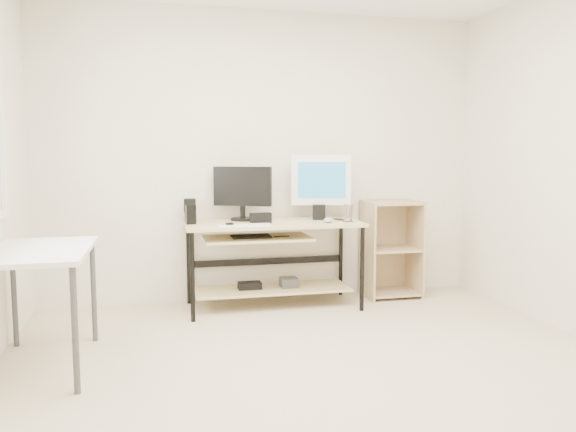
# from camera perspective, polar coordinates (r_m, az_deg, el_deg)

# --- Properties ---
(room) EXTENTS (4.01, 4.01, 2.62)m
(room) POSITION_cam_1_polar(r_m,az_deg,el_deg) (3.19, 1.83, 6.18)
(room) COLOR beige
(room) RESTS_ON ground
(desk) EXTENTS (1.50, 0.65, 0.75)m
(desk) POSITION_cam_1_polar(r_m,az_deg,el_deg) (4.85, -1.83, -3.07)
(desk) COLOR #D7C588
(desk) RESTS_ON ground
(side_table) EXTENTS (0.60, 1.00, 0.75)m
(side_table) POSITION_cam_1_polar(r_m,az_deg,el_deg) (3.77, -23.99, -4.25)
(side_table) COLOR white
(side_table) RESTS_ON ground
(shelf_unit) EXTENTS (0.50, 0.40, 0.90)m
(shelf_unit) POSITION_cam_1_polar(r_m,az_deg,el_deg) (5.37, 10.27, -3.21)
(shelf_unit) COLOR tan
(shelf_unit) RESTS_ON ground
(black_monitor) EXTENTS (0.49, 0.25, 0.47)m
(black_monitor) POSITION_cam_1_polar(r_m,az_deg,el_deg) (4.92, -4.63, 2.68)
(black_monitor) COLOR black
(black_monitor) RESTS_ON desk
(white_imac) EXTENTS (0.54, 0.17, 0.57)m
(white_imac) POSITION_cam_1_polar(r_m,az_deg,el_deg) (5.06, 3.37, 3.48)
(white_imac) COLOR silver
(white_imac) RESTS_ON desk
(keyboard) EXTENTS (0.43, 0.14, 0.01)m
(keyboard) POSITION_cam_1_polar(r_m,az_deg,el_deg) (4.54, -4.45, -0.93)
(keyboard) COLOR white
(keyboard) RESTS_ON desk
(mouse) EXTENTS (0.12, 0.14, 0.04)m
(mouse) POSITION_cam_1_polar(r_m,az_deg,el_deg) (4.77, 4.10, -0.42)
(mouse) COLOR #B9B9BF
(mouse) RESTS_ON desk
(center_speaker) EXTENTS (0.18, 0.10, 0.09)m
(center_speaker) POSITION_cam_1_polar(r_m,az_deg,el_deg) (4.72, -2.80, -0.21)
(center_speaker) COLOR black
(center_speaker) RESTS_ON desk
(speaker_left) EXTENTS (0.11, 0.11, 0.19)m
(speaker_left) POSITION_cam_1_polar(r_m,az_deg,el_deg) (4.95, -9.92, 0.67)
(speaker_left) COLOR black
(speaker_left) RESTS_ON desk
(speaker_right) EXTENTS (0.13, 0.13, 0.13)m
(speaker_right) POSITION_cam_1_polar(r_m,az_deg,el_deg) (4.99, 3.16, 0.38)
(speaker_right) COLOR black
(speaker_right) RESTS_ON desk
(audio_controller) EXTENTS (0.09, 0.06, 0.16)m
(audio_controller) POSITION_cam_1_polar(r_m,az_deg,el_deg) (4.71, -9.85, 0.15)
(audio_controller) COLOR black
(audio_controller) RESTS_ON desk
(volume_puck) EXTENTS (0.08, 0.08, 0.03)m
(volume_puck) POSITION_cam_1_polar(r_m,az_deg,el_deg) (4.53, -5.94, -0.88)
(volume_puck) COLOR black
(volume_puck) RESTS_ON desk
(smartphone) EXTENTS (0.07, 0.12, 0.01)m
(smartphone) POSITION_cam_1_polar(r_m,az_deg,el_deg) (4.99, 5.22, -0.34)
(smartphone) COLOR black
(smartphone) RESTS_ON desk
(coaster) EXTENTS (0.10, 0.10, 0.01)m
(coaster) POSITION_cam_1_polar(r_m,az_deg,el_deg) (4.84, 6.12, -0.56)
(coaster) COLOR #8D603F
(coaster) RESTS_ON desk
(drinking_glass) EXTENTS (0.08, 0.08, 0.15)m
(drinking_glass) POSITION_cam_1_polar(r_m,az_deg,el_deg) (4.83, 6.13, 0.34)
(drinking_glass) COLOR white
(drinking_glass) RESTS_ON coaster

